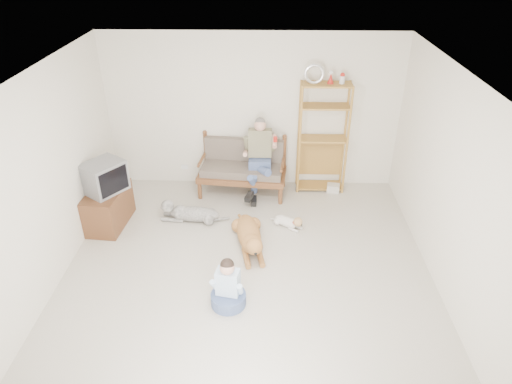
{
  "coord_description": "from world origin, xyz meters",
  "views": [
    {
      "loc": [
        0.24,
        -4.64,
        4.11
      ],
      "look_at": [
        0.1,
        1.0,
        0.8
      ],
      "focal_mm": 32.0,
      "sensor_mm": 36.0,
      "label": 1
    }
  ],
  "objects_px": {
    "loveseat": "(242,166)",
    "etagere": "(323,137)",
    "tv_stand": "(108,208)",
    "golden_retriever": "(250,237)"
  },
  "relations": [
    {
      "from": "loveseat",
      "to": "tv_stand",
      "type": "height_order",
      "value": "loveseat"
    },
    {
      "from": "loveseat",
      "to": "etagere",
      "type": "height_order",
      "value": "etagere"
    },
    {
      "from": "etagere",
      "to": "tv_stand",
      "type": "relative_size",
      "value": 2.38
    },
    {
      "from": "golden_retriever",
      "to": "tv_stand",
      "type": "bearing_deg",
      "value": 155.93
    },
    {
      "from": "tv_stand",
      "to": "golden_retriever",
      "type": "distance_m",
      "value": 2.31
    },
    {
      "from": "etagere",
      "to": "tv_stand",
      "type": "height_order",
      "value": "etagere"
    },
    {
      "from": "etagere",
      "to": "golden_retriever",
      "type": "relative_size",
      "value": 1.65
    },
    {
      "from": "tv_stand",
      "to": "loveseat",
      "type": "bearing_deg",
      "value": 33.77
    },
    {
      "from": "loveseat",
      "to": "golden_retriever",
      "type": "bearing_deg",
      "value": -77.44
    },
    {
      "from": "golden_retriever",
      "to": "loveseat",
      "type": "bearing_deg",
      "value": 85.95
    }
  ]
}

